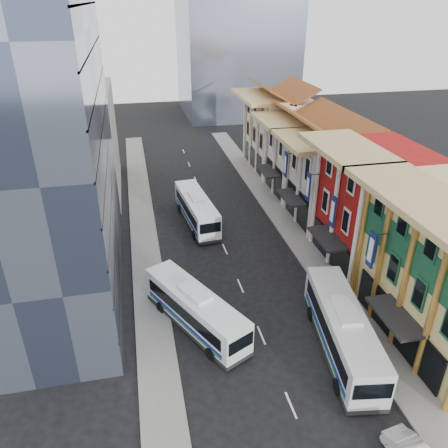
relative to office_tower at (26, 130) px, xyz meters
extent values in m
plane|color=black|center=(17.00, -19.00, -15.00)|extent=(200.00, 200.00, 0.00)
cube|color=slate|center=(25.50, 3.00, -14.93)|extent=(3.00, 90.00, 0.15)
cube|color=slate|center=(8.50, 3.00, -14.93)|extent=(3.00, 90.00, 0.15)
cube|color=#9E1411|center=(31.00, -2.00, -9.00)|extent=(8.00, 10.00, 12.00)
cube|color=beige|center=(31.00, 7.50, -10.00)|extent=(8.00, 9.00, 10.00)
cube|color=beige|center=(31.00, 16.50, -10.00)|extent=(8.00, 9.00, 10.00)
cube|color=beige|center=(31.00, 27.00, -9.50)|extent=(8.00, 12.00, 11.00)
cube|color=#404B66|center=(0.00, 0.00, 0.00)|extent=(12.00, 26.00, 30.00)
cube|color=gray|center=(1.00, 23.00, -8.00)|extent=(10.00, 18.00, 14.00)
camera|label=1|loc=(8.31, -37.05, 9.36)|focal=35.00mm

